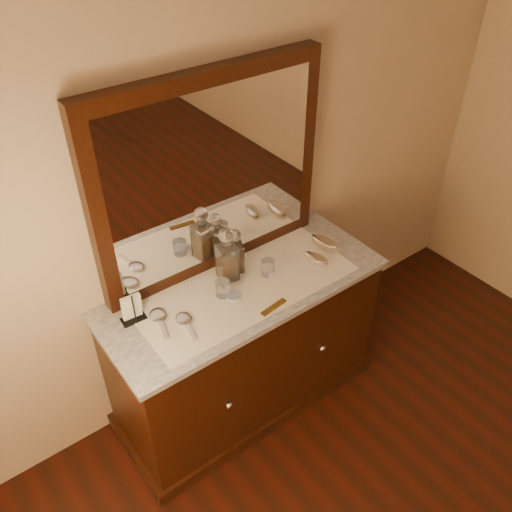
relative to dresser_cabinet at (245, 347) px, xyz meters
name	(u,v)px	position (x,y,z in m)	size (l,w,h in m)	color
dresser_cabinet	(245,347)	(0.00, 0.00, 0.00)	(1.40, 0.55, 0.82)	black
dresser_plinth	(246,390)	(0.00, 0.00, -0.37)	(1.46, 0.59, 0.08)	black
knob_left	(229,405)	(-0.30, -0.28, 0.04)	(0.04, 0.04, 0.04)	silver
knob_right	(322,348)	(0.30, -0.28, 0.04)	(0.04, 0.04, 0.04)	silver
marble_top	(244,288)	(0.00, 0.00, 0.42)	(1.44, 0.59, 0.03)	silver
mirror_frame	(211,177)	(0.00, 0.25, 0.94)	(1.20, 0.08, 1.00)	black
mirror_glass	(215,180)	(0.00, 0.21, 0.94)	(1.06, 0.01, 0.86)	white
lace_runner	(246,288)	(0.00, -0.02, 0.44)	(1.10, 0.45, 0.00)	white
pin_dish	(234,296)	(-0.09, -0.04, 0.45)	(0.08, 0.08, 0.01)	white
comb	(274,307)	(0.02, -0.21, 0.45)	(0.15, 0.03, 0.01)	brown
napkin_rack	(132,309)	(-0.54, 0.11, 0.51)	(0.12, 0.07, 0.17)	black
decanter_left	(227,260)	(-0.03, 0.10, 0.56)	(0.10, 0.10, 0.30)	#955415
decanter_right	(235,255)	(0.04, 0.12, 0.54)	(0.10, 0.10, 0.25)	#955415
brush_near	(316,259)	(0.41, -0.07, 0.46)	(0.10, 0.15, 0.04)	tan
brush_far	(325,243)	(0.53, 0.00, 0.47)	(0.10, 0.18, 0.05)	tan
hand_mirror_outer	(159,318)	(-0.44, 0.04, 0.45)	(0.11, 0.21, 0.02)	silver
hand_mirror_inner	(185,321)	(-0.36, -0.05, 0.45)	(0.09, 0.20, 0.02)	silver
tumblers	(246,278)	(0.01, 0.00, 0.48)	(0.34, 0.08, 0.08)	white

